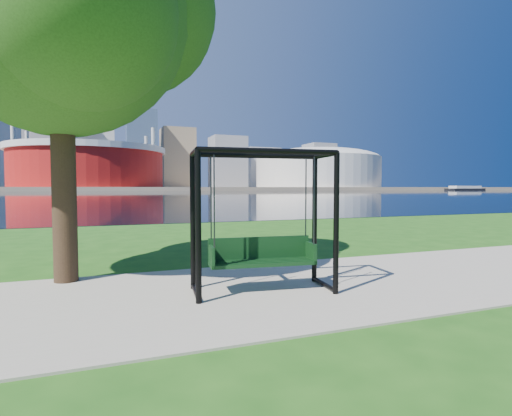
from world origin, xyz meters
TOP-DOWN VIEW (x-y plane):
  - ground at (0.00, 0.00)m, footprint 900.00×900.00m
  - path at (0.00, -0.50)m, footprint 120.00×4.00m
  - river at (0.00, 102.00)m, footprint 900.00×180.00m
  - far_bank at (0.00, 306.00)m, footprint 900.00×228.00m
  - stadium at (-10.00, 235.00)m, footprint 83.00×83.00m
  - arena at (135.00, 235.00)m, footprint 84.00×84.00m
  - skyline at (-4.27, 319.39)m, footprint 392.00×66.00m
  - swing at (-0.34, -0.57)m, footprint 2.27×1.19m
  - barge at (213.79, 184.35)m, footprint 28.78×9.16m

SIDE VIEW (x-z plane):
  - ground at x=0.00m, z-range 0.00..0.00m
  - river at x=0.00m, z-range 0.00..0.02m
  - path at x=0.00m, z-range 0.00..0.03m
  - far_bank at x=0.00m, z-range 0.00..2.00m
  - swing at x=-0.34m, z-range -0.04..2.18m
  - barge at x=213.79m, z-range -0.13..2.71m
  - stadium at x=-10.00m, z-range -1.77..30.23m
  - arena at x=135.00m, z-range 2.59..29.15m
  - skyline at x=-4.27m, z-range -12.36..84.14m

